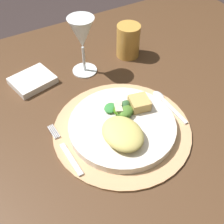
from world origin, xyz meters
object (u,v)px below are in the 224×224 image
dining_table (107,162)px  napkin (33,81)px  dinner_plate (122,126)px  spoon (164,101)px  amber_tumbler (128,41)px  wine_glass (82,35)px  fork (66,151)px

dining_table → napkin: bearing=110.9°
dinner_plate → dining_table: bearing=146.6°
spoon → dining_table: bearing=-179.1°
dining_table → amber_tumbler: amber_tumbler is taller
dinner_plate → wine_glass: wine_glass is taller
spoon → napkin: (-0.28, 0.26, 0.00)m
dining_table → spoon: size_ratio=10.83×
napkin → wine_glass: 0.19m
fork → wine_glass: bearing=56.3°
dining_table → wine_glass: (0.06, 0.24, 0.27)m
dinner_plate → napkin: size_ratio=2.31×
amber_tumbler → wine_glass: bearing=-177.2°
napkin → amber_tumbler: 0.32m
dining_table → dinner_plate: dinner_plate is taller
fork → napkin: (0.02, 0.28, 0.00)m
amber_tumbler → napkin: bearing=177.3°
wine_glass → spoon: bearing=-62.1°
dining_table → wine_glass: wine_glass is taller
wine_glass → amber_tumbler: 0.17m
dining_table → fork: 0.19m
dinner_plate → spoon: 0.15m
spoon → amber_tumbler: size_ratio=1.33×
napkin → dining_table: bearing=-69.1°
dining_table → dinner_plate: 0.16m
fork → napkin: bearing=86.8°
dining_table → napkin: size_ratio=13.12×
dining_table → fork: fork is taller
fork → wine_glass: 0.33m
napkin → fork: bearing=-93.2°
dinner_plate → amber_tumbler: 0.32m
napkin → amber_tumbler: amber_tumbler is taller
wine_glass → amber_tumbler: wine_glass is taller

